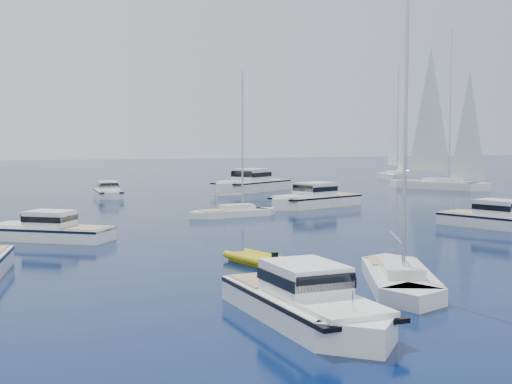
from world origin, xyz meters
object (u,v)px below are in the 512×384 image
motor_cruiser_near (307,322)px  sailboat_fore (399,286)px  tender_yellow (254,263)px  motor_cruiser_right (501,228)px

motor_cruiser_near → sailboat_fore: 6.75m
tender_yellow → motor_cruiser_near: bearing=-116.3°
motor_cruiser_right → sailboat_fore: size_ratio=0.68×
motor_cruiser_right → sailboat_fore: (-17.05, -12.66, 0.00)m
motor_cruiser_near → motor_cruiser_right: (22.94, 15.97, 0.00)m
motor_cruiser_near → sailboat_fore: sailboat_fore is taller
motor_cruiser_near → tender_yellow: motor_cruiser_near is taller
sailboat_fore → tender_yellow: 7.83m
motor_cruiser_right → sailboat_fore: sailboat_fore is taller
motor_cruiser_near → motor_cruiser_right: motor_cruiser_right is taller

